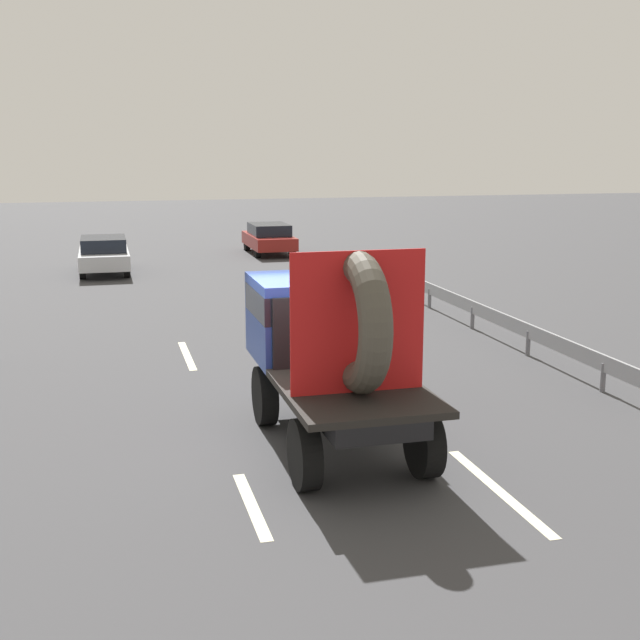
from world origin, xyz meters
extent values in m
plane|color=#38383A|center=(0.00, 0.00, 0.00)|extent=(120.00, 120.00, 0.00)
cylinder|color=black|center=(-0.60, 0.67, 0.49)|extent=(0.28, 0.97, 0.97)
cylinder|color=black|center=(1.10, 0.67, 0.49)|extent=(0.28, 0.97, 0.97)
cylinder|color=black|center=(-0.60, -2.09, 0.49)|extent=(0.28, 0.97, 0.97)
cylinder|color=black|center=(1.10, -2.09, 0.49)|extent=(0.28, 0.97, 0.97)
cube|color=black|center=(0.25, -0.66, 0.95)|extent=(1.30, 4.45, 0.25)
cube|color=navy|center=(0.25, 0.67, 1.75)|extent=(2.00, 1.78, 1.35)
cube|color=black|center=(0.25, 0.62, 2.05)|extent=(2.02, 1.69, 0.44)
cube|color=black|center=(0.25, -1.55, 1.13)|extent=(2.00, 2.68, 0.10)
cube|color=black|center=(0.25, -0.26, 1.73)|extent=(1.80, 0.08, 1.10)
torus|color=#474238|center=(0.25, -1.70, 2.16)|extent=(0.45, 1.97, 1.97)
cube|color=red|center=(0.25, -1.70, 2.16)|extent=(1.90, 0.03, 1.97)
cylinder|color=black|center=(-3.78, 19.89, 0.31)|extent=(0.21, 0.61, 0.61)
cylinder|color=black|center=(-2.28, 19.89, 0.31)|extent=(0.21, 0.61, 0.61)
cylinder|color=black|center=(-3.78, 17.31, 0.31)|extent=(0.21, 0.61, 0.61)
cylinder|color=black|center=(-2.28, 17.31, 0.31)|extent=(0.21, 0.61, 0.61)
cube|color=silver|center=(-3.03, 18.60, 0.57)|extent=(1.73, 4.03, 0.53)
cube|color=black|center=(-3.03, 18.50, 1.07)|extent=(1.55, 2.26, 0.48)
cube|color=gray|center=(5.86, 5.12, 0.55)|extent=(0.06, 11.38, 0.32)
cylinder|color=slate|center=(5.86, 0.86, 0.28)|extent=(0.10, 0.10, 0.55)
cylinder|color=slate|center=(5.86, 3.70, 0.28)|extent=(0.10, 0.10, 0.55)
cylinder|color=slate|center=(5.86, 6.54, 0.28)|extent=(0.10, 0.10, 0.55)
cylinder|color=slate|center=(5.86, 9.39, 0.28)|extent=(0.10, 0.10, 0.55)
cube|color=beige|center=(-1.39, -2.43, 0.00)|extent=(0.16, 2.09, 0.01)
cube|color=beige|center=(-1.39, 5.60, 0.00)|extent=(0.16, 2.59, 0.01)
cube|color=beige|center=(1.89, -2.81, 0.00)|extent=(0.16, 2.96, 0.01)
cube|color=beige|center=(1.89, 5.38, 0.00)|extent=(0.16, 2.14, 0.01)
cylinder|color=black|center=(3.10, 23.79, 0.30)|extent=(0.21, 0.60, 0.60)
cylinder|color=black|center=(4.57, 23.79, 0.30)|extent=(0.21, 0.60, 0.60)
cylinder|color=black|center=(3.10, 21.26, 0.30)|extent=(0.21, 0.60, 0.60)
cylinder|color=black|center=(4.57, 21.26, 0.30)|extent=(0.21, 0.60, 0.60)
cube|color=maroon|center=(3.84, 22.53, 0.56)|extent=(1.69, 3.95, 0.52)
cube|color=black|center=(3.84, 22.43, 1.05)|extent=(1.52, 2.21, 0.47)
camera|label=1|loc=(-3.06, -12.23, 4.50)|focal=46.57mm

